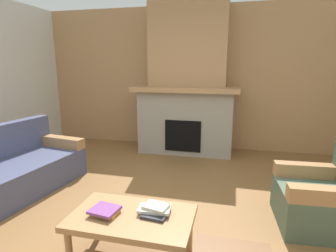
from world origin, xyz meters
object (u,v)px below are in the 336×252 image
Objects in this scene: armchair at (323,199)px; fireplace at (187,90)px; coffee_table at (132,221)px; couch at (10,172)px.

fireplace is at bearing 129.31° from armchair.
armchair is at bearing -50.69° from fireplace.
coffee_table is at bearing -88.31° from fireplace.
couch is 3.66m from armchair.
fireplace reaches higher than coffee_table.
fireplace is 2.95m from armchair.
armchair reaches higher than coffee_table.
fireplace is at bearing 50.88° from couch.
couch is at bearing -129.12° from fireplace.
fireplace is 3.23m from coffee_table.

